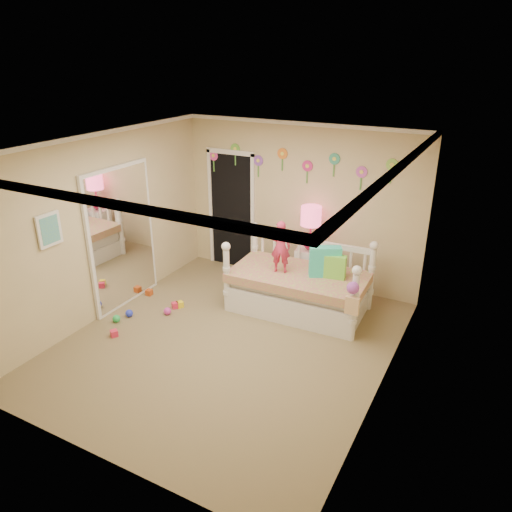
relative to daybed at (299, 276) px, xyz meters
The scene contains 18 objects.
floor 1.46m from the daybed, 109.18° to the right, with size 4.00×4.50×0.01m, color #7F684C.
ceiling 2.47m from the daybed, 109.18° to the right, with size 4.00×4.50×0.01m, color white.
back_wall 1.31m from the daybed, 114.84° to the left, with size 4.00×0.01×2.60m, color tan.
left_wall 2.87m from the daybed, 152.30° to the right, with size 0.01×4.50×2.60m, color tan.
right_wall 2.15m from the daybed, 39.60° to the right, with size 0.01×4.50×2.60m, color tan.
crown_molding 2.44m from the daybed, 109.18° to the right, with size 4.00×4.50×0.06m, color white, non-canonical shape.
daybed is the anchor object (origin of this frame).
pillow_turquoise 0.46m from the daybed, 10.84° to the left, with size 0.44×0.15×0.44m, color #2AD4AD.
pillow_lime 0.54m from the daybed, ahead, with size 0.35×0.13×0.34m, color #79DB42.
child 0.53m from the daybed, 159.63° to the right, with size 0.28×0.19×0.78m, color #D22F57.
nightstand 0.76m from the daybed, 100.71° to the left, with size 0.41×0.31×0.68m, color white.
table_lamp 0.95m from the daybed, 100.71° to the left, with size 0.32×0.32×0.70m.
closet_doorway 2.01m from the daybed, 150.75° to the left, with size 0.90×0.04×2.07m, color black.
flower_decals 1.78m from the daybed, 119.39° to the left, with size 3.40×0.02×0.50m, color #B2668C, non-canonical shape.
mirror_closet 2.65m from the daybed, 157.75° to the right, with size 0.07×1.30×2.10m, color white.
wall_picture 3.41m from the daybed, 137.89° to the right, with size 0.05×0.34×0.42m, color white.
hanging_bag 1.10m from the daybed, 29.67° to the right, with size 0.20×0.16×0.36m, color beige, non-canonical shape.
toy_scatter 2.37m from the daybed, 147.91° to the right, with size 0.80×1.30×0.11m, color #996666, non-canonical shape.
Camera 1 is at (2.89, -4.67, 3.57)m, focal length 34.22 mm.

